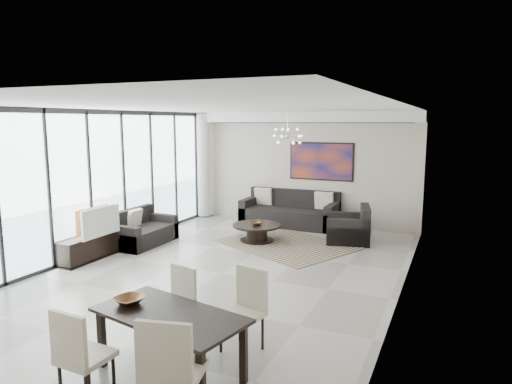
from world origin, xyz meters
The scene contains 20 objects.
room_shell centered at (0.46, 0.00, 1.45)m, with size 6.00×9.00×2.90m.
window_wall centered at (-2.86, 0.00, 1.47)m, with size 0.37×8.95×2.90m.
soffit centered at (0.00, 4.30, 2.77)m, with size 5.98×0.40×0.26m, color white.
painting centered at (0.50, 4.47, 1.65)m, with size 1.68×0.04×0.98m, color #B64119.
chandelier centered at (0.30, 2.50, 2.35)m, with size 0.66×0.66×0.71m.
rug centered at (0.39, 2.25, 0.01)m, with size 2.70×2.08×0.01m, color black.
coffee_table centered at (-0.33, 2.27, 0.22)m, with size 1.09×1.09×0.38m.
bowl_coffee centered at (-0.30, 2.20, 0.42)m, with size 0.23×0.23×0.07m, color brown.
sofa_main centered at (-0.19, 4.08, 0.30)m, with size 2.46×1.00×0.89m.
loveseat centered at (-2.54, 1.03, 0.26)m, with size 0.85×1.51×0.75m.
armchair centered at (1.59, 3.06, 0.28)m, with size 1.12×1.16×0.82m.
side_table centered at (-1.52, 4.15, 0.35)m, with size 0.38×0.38×0.53m.
tv_console centered at (-2.76, -0.24, 0.24)m, with size 0.43×1.51×0.47m, color black.
television centered at (-2.60, -0.23, 0.75)m, with size 0.98×0.13×0.56m, color gray.
dining_table centered at (1.05, -3.10, 0.59)m, with size 1.77×1.14×0.68m.
dining_chair_sw centered at (0.56, -3.89, 0.54)m, with size 0.46×0.46×0.95m.
dining_chair_se centered at (1.57, -3.87, 0.61)m, with size 0.59×0.59×1.06m.
dining_chair_nw centered at (0.66, -2.36, 0.51)m, with size 0.50×0.50×0.90m.
dining_chair_ne centered at (1.54, -2.25, 0.55)m, with size 0.53×0.53×0.96m.
bowl_dining centered at (0.49, -3.06, 0.72)m, with size 0.31×0.31×0.08m, color brown.
Camera 1 is at (3.70, -6.84, 2.66)m, focal length 32.00 mm.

